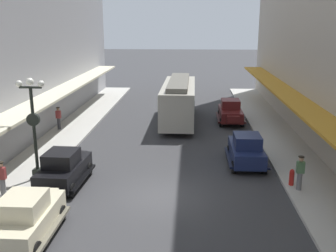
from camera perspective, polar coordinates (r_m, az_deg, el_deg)
name	(u,v)px	position (r m, az deg, el deg)	size (l,w,h in m)	color
ground_plane	(160,196)	(18.86, -1.09, -10.01)	(200.00, 200.00, 0.00)	#38383A
sidewalk_left	(5,190)	(20.77, -22.45, -8.56)	(3.00, 60.00, 0.15)	#B7B5AD
sidewalk_right	(323,198)	(19.76, 21.48, -9.68)	(3.00, 60.00, 0.15)	#B7B5AD
parked_car_0	(64,167)	(20.30, -14.82, -5.79)	(2.29, 4.31, 1.84)	black
parked_car_1	(230,111)	(32.17, 9.00, 2.14)	(2.15, 4.26, 1.84)	#591919
parked_car_2	(27,216)	(15.92, -19.75, -12.13)	(2.15, 4.27, 1.84)	beige
parked_car_3	(246,149)	(22.80, 11.24, -3.28)	(2.15, 4.26, 1.84)	#19234C
streetcar	(179,99)	(31.63, 1.57, 3.88)	(2.59, 9.62, 3.46)	#ADA899
lamp_post_with_clock	(34,125)	(20.64, -18.82, 0.19)	(1.42, 0.44, 5.16)	black
fire_hydrant	(292,177)	(20.39, 17.43, -7.05)	(0.24, 0.24, 0.82)	#B21E19
pedestrian_0	(2,179)	(19.60, -22.84, -7.04)	(0.36, 0.28, 1.67)	slate
pedestrian_1	(59,118)	(30.32, -15.53, 1.13)	(0.36, 0.28, 1.67)	#2D2D33
pedestrian_2	(300,173)	(19.80, 18.53, -6.40)	(0.36, 0.28, 1.67)	slate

